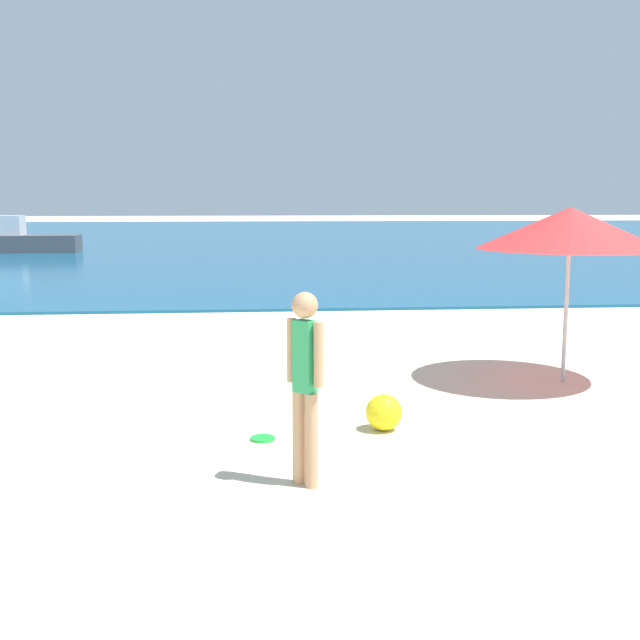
# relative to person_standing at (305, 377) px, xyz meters

# --- Properties ---
(water) EXTENTS (160.00, 60.00, 0.06)m
(water) POSITION_rel_person_standing_xyz_m (0.48, 39.61, -0.85)
(water) COLOR #14567F
(water) RESTS_ON ground
(person_standing) EXTENTS (0.27, 0.28, 1.54)m
(person_standing) POSITION_rel_person_standing_xyz_m (0.00, 0.00, 0.00)
(person_standing) COLOR tan
(person_standing) RESTS_ON ground
(frisbee) EXTENTS (0.23, 0.23, 0.03)m
(frisbee) POSITION_rel_person_standing_xyz_m (-0.32, 1.21, -0.87)
(frisbee) COLOR green
(frisbee) RESTS_ON ground
(boat_near) EXTENTS (4.38, 1.41, 1.49)m
(boat_near) POSITION_rel_person_standing_xyz_m (-9.74, 27.11, -0.30)
(boat_near) COLOR #4C4C51
(boat_near) RESTS_ON water
(beach_ball) EXTENTS (0.36, 0.36, 0.36)m
(beach_ball) POSITION_rel_person_standing_xyz_m (0.87, 1.42, -0.70)
(beach_ball) COLOR yellow
(beach_ball) RESTS_ON ground
(beach_umbrella) EXTENTS (2.23, 2.23, 2.15)m
(beach_umbrella) POSITION_rel_person_standing_xyz_m (3.43, 3.23, 1.02)
(beach_umbrella) COLOR #B7B7BC
(beach_umbrella) RESTS_ON ground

